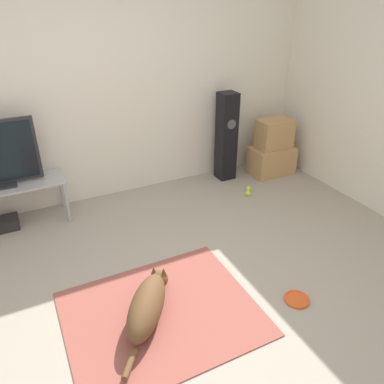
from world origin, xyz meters
name	(u,v)px	position (x,y,z in m)	size (l,w,h in m)	color
ground_plane	(181,305)	(0.00, 0.00, 0.00)	(12.00, 12.00, 0.00)	#9E9384
wall_back	(96,88)	(0.00, 2.10, 1.27)	(8.00, 0.06, 2.55)	silver
area_rug	(162,313)	(-0.17, -0.01, 0.01)	(1.43, 1.18, 0.01)	#934C42
dog	(148,304)	(-0.27, -0.01, 0.14)	(0.62, 0.82, 0.27)	brown
frisbee	(297,299)	(0.86, -0.37, 0.01)	(0.20, 0.20, 0.03)	#DB511E
cardboard_box_lower	(271,160)	(2.13, 1.68, 0.18)	(0.58, 0.36, 0.37)	tan
cardboard_box_upper	(274,134)	(2.15, 1.70, 0.55)	(0.45, 0.28, 0.37)	tan
floor_speaker	(226,137)	(1.51, 1.85, 0.56)	(0.22, 0.22, 1.12)	black
tv_stand	(3,191)	(-1.12, 1.83, 0.42)	(1.20, 0.41, 0.47)	#A8A8AD
tennis_ball_by_boxes	(248,193)	(1.49, 1.27, 0.03)	(0.07, 0.07, 0.07)	#C6E033
tennis_ball_near_speaker	(249,189)	(1.57, 1.37, 0.03)	(0.07, 0.07, 0.07)	#C6E033
game_console	(3,224)	(-1.20, 1.82, 0.05)	(0.30, 0.25, 0.10)	black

